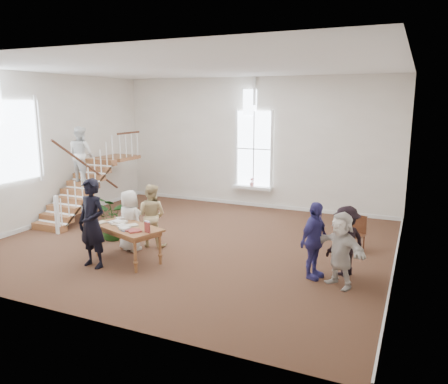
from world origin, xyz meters
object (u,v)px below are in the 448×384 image
at_px(police_officer, 92,223).
at_px(library_table, 126,230).
at_px(woman_cluster_a, 314,240).
at_px(woman_cluster_c, 341,250).
at_px(floor_plant, 115,218).
at_px(side_chair, 357,232).
at_px(person_yellow, 151,215).
at_px(woman_cluster_b, 346,241).
at_px(elderly_woman, 130,221).

bearing_deg(police_officer, library_table, 61.81).
bearing_deg(woman_cluster_a, police_officer, 123.87).
xyz_separation_m(police_officer, woman_cluster_c, (5.25, 1.18, -0.24)).
xyz_separation_m(library_table, woman_cluster_c, (4.81, 0.54, 0.03)).
relative_size(woman_cluster_c, floor_plant, 1.28).
bearing_deg(woman_cluster_c, side_chair, 123.25).
xyz_separation_m(person_yellow, woman_cluster_b, (4.85, 0.08, -0.05)).
bearing_deg(library_table, elderly_woman, 138.17).
bearing_deg(person_yellow, library_table, 86.43).
relative_size(library_table, side_chair, 2.18).
relative_size(person_yellow, woman_cluster_a, 0.99).
xyz_separation_m(woman_cluster_c, floor_plant, (-6.08, 0.63, -0.17)).
xyz_separation_m(elderly_woman, side_chair, (5.18, 2.29, -0.27)).
height_order(person_yellow, floor_plant, person_yellow).
distance_m(person_yellow, floor_plant, 1.25).
bearing_deg(floor_plant, elderly_woman, -31.48).
height_order(library_table, police_officer, police_officer).
distance_m(floor_plant, side_chair, 6.34).
height_order(woman_cluster_b, woman_cluster_c, woman_cluster_c).
bearing_deg(police_officer, elderly_woman, 91.40).
bearing_deg(woman_cluster_a, side_chair, 1.83).
relative_size(woman_cluster_b, side_chair, 1.69).
bearing_deg(person_yellow, woman_cluster_c, 167.72).
height_order(woman_cluster_a, woman_cluster_b, woman_cluster_a).
xyz_separation_m(police_officer, elderly_woman, (0.10, 1.25, -0.24)).
height_order(library_table, side_chair, side_chair).
bearing_deg(woman_cluster_b, woman_cluster_c, 36.86).
height_order(police_officer, woman_cluster_b, police_officer).
bearing_deg(woman_cluster_b, elderly_woman, -46.67).
xyz_separation_m(woman_cluster_b, woman_cluster_c, (0.00, -0.65, 0.01)).
bearing_deg(woman_cluster_c, elderly_woman, -146.95).
bearing_deg(floor_plant, woman_cluster_b, 0.16).
xyz_separation_m(elderly_woman, person_yellow, (0.30, 0.50, 0.05)).
xyz_separation_m(woman_cluster_a, side_chair, (0.60, 2.16, -0.33)).
xyz_separation_m(person_yellow, side_chair, (4.88, 1.79, -0.32)).
distance_m(library_table, woman_cluster_b, 4.96).
distance_m(woman_cluster_b, floor_plant, 6.08).
bearing_deg(police_officer, woman_cluster_b, 25.22).
xyz_separation_m(elderly_woman, woman_cluster_b, (5.15, 0.58, -0.01)).
bearing_deg(woman_cluster_c, person_yellow, -152.87).
height_order(floor_plant, side_chair, floor_plant).
relative_size(library_table, woman_cluster_c, 1.26).
relative_size(person_yellow, side_chair, 1.81).
height_order(police_officer, floor_plant, police_officer).
relative_size(person_yellow, floor_plant, 1.35).
relative_size(person_yellow, woman_cluster_c, 1.05).
bearing_deg(elderly_woman, floor_plant, -19.98).
distance_m(library_table, elderly_woman, 0.69).
xyz_separation_m(police_officer, woman_cluster_a, (4.67, 1.38, -0.19)).
xyz_separation_m(police_officer, side_chair, (5.28, 3.54, -0.51)).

